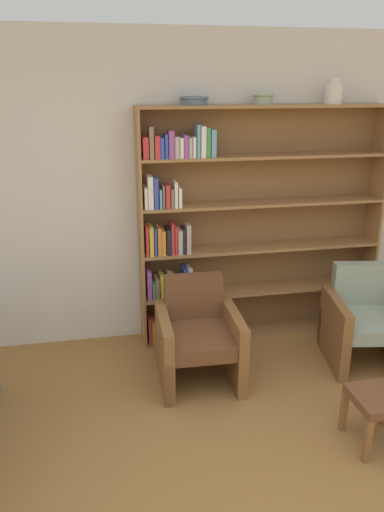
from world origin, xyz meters
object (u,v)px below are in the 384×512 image
Objects in this scene: bowl_cream at (194,100)px; footstool at (380,404)px; vase_tall at (334,93)px; armchair_cushioned at (366,321)px; bookshelf at (237,229)px; armchair_leather at (198,336)px; bowl_sage at (263,98)px.

bowl_cream is 2.68m from footstool.
vase_tall is 1.98m from armchair_cushioned.
bookshelf is 6.04× the size of footstool.
vase_tall is (1.23, 0.00, 0.05)m from bowl_cream.
armchair_cushioned is at bearing -35.49° from bookshelf.
armchair_leather is at bearing -98.31° from bowl_cream.
bookshelf is 2.76× the size of armchair_leather.
vase_tall is 0.26× the size of armchair_cushioned.
armchair_cushioned is (1.48, -0.00, 0.00)m from armchair_leather.
armchair_cushioned is at bearing -26.00° from bowl_cream.
bookshelf is 2.76× the size of armchair_cushioned.
bowl_cream is 1.23m from vase_tall.
bookshelf is 1.20m from bowl_cream.
bowl_sage is (0.59, 0.00, 0.01)m from bowl_cream.
bookshelf reaches higher than armchair_cushioned.
bowl_sage is at bearing 0.00° from bowl_cream.
bowl_sage is at bearing -134.20° from armchair_leather.
bowl_cream is 1.93m from armchair_leather.
bowl_sage is 0.22× the size of armchair_cushioned.
bowl_cream is 0.66× the size of footstool.
bowl_sage reaches higher than footstool.
armchair_cushioned reaches higher than footstool.
armchair_leather reaches higher than footstool.
bookshelf is 1.37m from armchair_cushioned.
bookshelf is at bearing 106.48° from footstool.
bowl_sage is 0.22× the size of armchair_leather.
bowl_cream is at bearing -177.26° from bookshelf.
bowl_sage is 0.64m from vase_tall.
armchair_cushioned is (0.97, -0.69, -0.68)m from bookshelf.
vase_tall reaches higher than bowl_sage.
bowl_cream is at bearing 180.00° from vase_tall.
bowl_sage reaches higher than armchair_cushioned.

